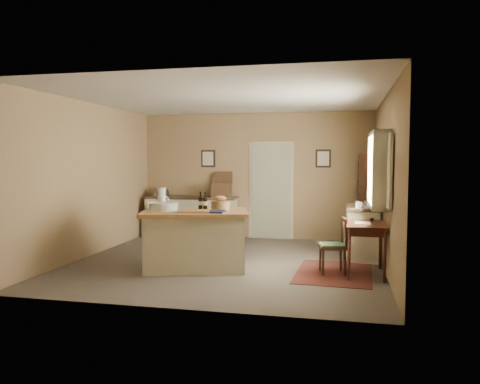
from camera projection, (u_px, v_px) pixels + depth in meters
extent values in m
plane|color=brown|center=(227.00, 262.00, 7.77)|extent=(5.00, 5.00, 0.00)
cube|color=olive|center=(255.00, 176.00, 10.11)|extent=(5.00, 0.10, 2.70)
cube|color=olive|center=(173.00, 191.00, 5.24)|extent=(5.00, 0.10, 2.70)
cube|color=olive|center=(89.00, 179.00, 8.21)|extent=(0.10, 5.00, 2.70)
cube|color=olive|center=(386.00, 182.00, 7.14)|extent=(0.10, 5.00, 2.70)
plane|color=silver|center=(227.00, 98.00, 7.58)|extent=(5.00, 5.00, 0.00)
cube|color=#A2A58B|center=(271.00, 190.00, 10.03)|extent=(0.97, 0.06, 2.11)
cube|color=black|center=(208.00, 159.00, 10.29)|extent=(0.32, 0.02, 0.38)
cube|color=beige|center=(208.00, 159.00, 10.28)|extent=(0.24, 0.01, 0.30)
cube|color=black|center=(323.00, 159.00, 9.75)|extent=(0.32, 0.02, 0.38)
cube|color=beige|center=(323.00, 159.00, 9.74)|extent=(0.24, 0.01, 0.30)
cube|color=beige|center=(378.00, 205.00, 6.99)|extent=(0.25, 1.32, 0.06)
cube|color=beige|center=(379.00, 134.00, 6.92)|extent=(0.25, 1.32, 0.06)
cube|color=white|center=(387.00, 170.00, 6.93)|extent=(0.01, 1.20, 1.00)
cube|color=beige|center=(390.00, 171.00, 6.14)|extent=(0.04, 0.35, 1.00)
cube|color=beige|center=(380.00, 169.00, 7.74)|extent=(0.04, 0.35, 1.00)
cube|color=beige|center=(195.00, 242.00, 7.27)|extent=(1.68, 1.28, 0.85)
cube|color=#8F5D3D|center=(195.00, 212.00, 7.24)|extent=(1.82, 1.41, 0.06)
cylinder|color=white|center=(163.00, 207.00, 7.30)|extent=(0.47, 0.47, 0.11)
cube|color=#8F5D3D|center=(194.00, 211.00, 7.00)|extent=(0.53, 0.43, 0.03)
cube|color=black|center=(212.00, 212.00, 7.00)|extent=(0.39, 0.31, 0.02)
cylinder|color=olive|center=(220.00, 206.00, 7.30)|extent=(0.28, 0.28, 0.14)
cylinder|color=black|center=(200.00, 201.00, 7.29)|extent=(0.07, 0.07, 0.29)
cylinder|color=black|center=(205.00, 201.00, 7.26)|extent=(0.07, 0.07, 0.29)
cube|color=beige|center=(192.00, 218.00, 10.17)|extent=(1.94, 0.53, 0.85)
cube|color=#332319|center=(191.00, 198.00, 10.14)|extent=(1.98, 0.56, 0.05)
cube|color=#452D19|center=(222.00, 190.00, 9.98)|extent=(0.39, 0.29, 0.28)
cylinder|color=#59544F|center=(162.00, 192.00, 10.28)|extent=(0.33, 0.33, 0.18)
cube|color=#4E1815|center=(334.00, 273.00, 7.01)|extent=(1.18, 1.65, 0.01)
cube|color=#38190F|center=(366.00, 224.00, 6.86)|extent=(0.56, 0.91, 0.03)
cube|color=#38190F|center=(366.00, 229.00, 6.87)|extent=(0.50, 0.85, 0.10)
cube|color=silver|center=(363.00, 223.00, 6.87)|extent=(0.22, 0.30, 0.01)
cylinder|color=black|center=(372.00, 220.00, 7.08)|extent=(0.05, 0.05, 0.05)
cylinder|color=#38190F|center=(349.00, 255.00, 6.53)|extent=(0.04, 0.04, 0.72)
cylinder|color=#38190F|center=(385.00, 257.00, 6.43)|extent=(0.04, 0.04, 0.72)
cylinder|color=#38190F|center=(349.00, 245.00, 7.35)|extent=(0.04, 0.04, 0.72)
cylinder|color=#38190F|center=(380.00, 246.00, 7.24)|extent=(0.04, 0.04, 0.72)
cube|color=beige|center=(362.00, 234.00, 8.04)|extent=(0.51, 0.93, 0.85)
cube|color=#332319|center=(363.00, 208.00, 8.01)|extent=(0.54, 0.97, 0.05)
cylinder|color=silver|center=(361.00, 204.00, 7.87)|extent=(0.22, 0.22, 0.09)
cube|color=#321C12|center=(367.00, 202.00, 8.78)|extent=(0.31, 0.04, 1.81)
cube|color=#321C12|center=(365.00, 199.00, 9.53)|extent=(0.31, 0.04, 1.81)
cube|color=#321C12|center=(374.00, 200.00, 9.13)|extent=(0.02, 0.81, 1.81)
cube|color=#321C12|center=(365.00, 243.00, 9.22)|extent=(0.31, 0.77, 0.03)
cube|color=#321C12|center=(366.00, 221.00, 9.19)|extent=(0.31, 0.77, 0.03)
cube|color=#321C12|center=(366.00, 198.00, 9.15)|extent=(0.31, 0.77, 0.03)
cube|color=#321C12|center=(367.00, 179.00, 9.13)|extent=(0.31, 0.77, 0.03)
cube|color=#321C12|center=(367.00, 161.00, 9.10)|extent=(0.31, 0.77, 0.03)
cylinder|color=white|center=(366.00, 195.00, 9.15)|extent=(0.12, 0.12, 0.11)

